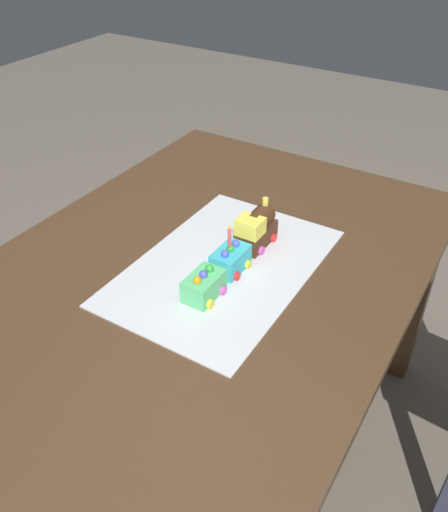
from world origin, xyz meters
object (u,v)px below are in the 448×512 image
cake_locomotive (256,229)px  birthday_candle (230,235)px  cake_car_caboose_turquoise (230,259)px  dining_table (205,296)px  cake_car_flatbed_mint_green (204,286)px

cake_locomotive → birthday_candle: bearing=-0.0°
birthday_candle → cake_locomotive: bearing=180.0°
cake_car_caboose_turquoise → birthday_candle: birthday_candle is taller
dining_table → cake_car_flatbed_mint_green: (0.11, 0.07, 0.14)m
cake_car_caboose_turquoise → dining_table: bearing=-80.0°
cake_locomotive → cake_car_caboose_turquoise: bearing=0.0°
dining_table → birthday_candle: 0.23m
dining_table → cake_car_caboose_turquoise: (-0.01, 0.07, 0.14)m
dining_table → cake_car_flatbed_mint_green: bearing=33.8°
dining_table → cake_locomotive: cake_locomotive is taller
dining_table → cake_car_flatbed_mint_green: size_ratio=14.00×
cake_car_caboose_turquoise → birthday_candle: bearing=-0.0°
cake_car_flatbed_mint_green → cake_locomotive: bearing=-180.0°
cake_car_caboose_turquoise → cake_car_flatbed_mint_green: same height
dining_table → cake_car_caboose_turquoise: size_ratio=14.00×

